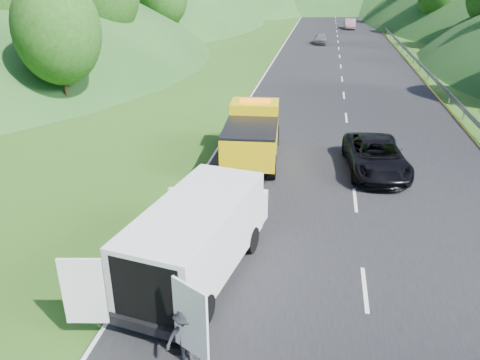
% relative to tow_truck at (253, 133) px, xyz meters
% --- Properties ---
extents(ground, '(320.00, 320.00, 0.00)m').
position_rel_tow_truck_xyz_m(ground, '(1.86, -7.81, -1.36)').
color(ground, '#38661E').
rests_on(ground, ground).
extents(road_surface, '(14.00, 200.00, 0.02)m').
position_rel_tow_truck_xyz_m(road_surface, '(4.86, 32.19, -1.35)').
color(road_surface, black).
rests_on(road_surface, ground).
extents(guardrail, '(0.06, 140.00, 1.52)m').
position_rel_tow_truck_xyz_m(guardrail, '(12.16, 44.69, -1.36)').
color(guardrail, gray).
rests_on(guardrail, ground).
extents(tree_line_left, '(14.00, 140.00, 14.00)m').
position_rel_tow_truck_xyz_m(tree_line_left, '(-17.14, 52.19, -1.36)').
color(tree_line_left, '#2B601C').
rests_on(tree_line_left, ground).
extents(tree_line_right, '(14.00, 140.00, 14.00)m').
position_rel_tow_truck_xyz_m(tree_line_right, '(24.86, 52.19, -1.36)').
color(tree_line_right, '#2B601C').
rests_on(tree_line_right, ground).
extents(hills_backdrop, '(201.00, 288.60, 44.00)m').
position_rel_tow_truck_xyz_m(hills_backdrop, '(8.36, 126.89, -1.36)').
color(hills_backdrop, '#2D5B23').
rests_on(hills_backdrop, ground).
extents(tow_truck, '(2.86, 6.64, 2.79)m').
position_rel_tow_truck_xyz_m(tow_truck, '(0.00, 0.00, 0.00)').
color(tow_truck, black).
rests_on(tow_truck, ground).
extents(white_van, '(4.29, 7.53, 2.53)m').
position_rel_tow_truck_xyz_m(white_van, '(-0.12, -9.92, 0.07)').
color(white_van, black).
rests_on(white_van, ground).
extents(woman, '(0.40, 0.54, 1.46)m').
position_rel_tow_truck_xyz_m(woman, '(-1.91, -6.90, -1.36)').
color(woman, white).
rests_on(woman, ground).
extents(child, '(0.62, 0.58, 1.01)m').
position_rel_tow_truck_xyz_m(child, '(-0.69, -7.36, -1.36)').
color(child, '#CDC86D').
rests_on(child, ground).
extents(suitcase, '(0.38, 0.30, 0.54)m').
position_rel_tow_truck_xyz_m(suitcase, '(-2.55, -6.73, -1.10)').
color(suitcase, '#63664C').
rests_on(suitcase, ground).
extents(spare_tire, '(0.70, 0.70, 0.20)m').
position_rel_tow_truck_xyz_m(spare_tire, '(0.12, -12.94, -1.36)').
color(spare_tire, black).
rests_on(spare_tire, ground).
extents(passing_suv, '(3.04, 5.72, 1.53)m').
position_rel_tow_truck_xyz_m(passing_suv, '(5.87, -0.55, -1.36)').
color(passing_suv, black).
rests_on(passing_suv, ground).
extents(dist_car_a, '(1.57, 3.89, 1.33)m').
position_rel_tow_truck_xyz_m(dist_car_a, '(2.55, 41.75, -1.36)').
color(dist_car_a, '#4D4C51').
rests_on(dist_car_a, ground).
extents(dist_car_b, '(1.63, 4.66, 1.54)m').
position_rel_tow_truck_xyz_m(dist_car_b, '(6.93, 60.07, -1.36)').
color(dist_car_b, '#7D535D').
rests_on(dist_car_b, ground).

